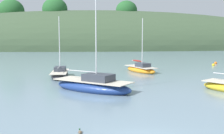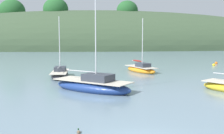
% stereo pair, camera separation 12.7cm
% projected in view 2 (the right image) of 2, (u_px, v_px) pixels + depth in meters
% --- Properties ---
extents(far_shoreline_hill, '(150.00, 36.00, 27.54)m').
position_uv_depth(far_shoreline_hill, '(97.00, 48.00, 96.30)').
color(far_shoreline_hill, '#384C33').
rests_on(far_shoreline_hill, ground).
extents(sailboat_orange_cutter, '(7.51, 6.50, 9.76)m').
position_uv_depth(sailboat_orange_cutter, '(93.00, 86.00, 25.60)').
color(sailboat_orange_cutter, navy).
rests_on(sailboat_orange_cutter, ground).
extents(sailboat_teal_outer, '(3.99, 5.89, 6.90)m').
position_uv_depth(sailboat_teal_outer, '(141.00, 69.00, 38.02)').
color(sailboat_teal_outer, orange).
rests_on(sailboat_teal_outer, ground).
extents(sailboat_white_near, '(1.88, 5.47, 6.90)m').
position_uv_depth(sailboat_white_near, '(60.00, 74.00, 33.46)').
color(sailboat_white_near, '#232328').
rests_on(sailboat_white_near, ground).
extents(mooring_buoy_channel, '(0.44, 0.44, 0.54)m').
position_uv_depth(mooring_buoy_channel, '(214.00, 65.00, 45.19)').
color(mooring_buoy_channel, yellow).
rests_on(mooring_buoy_channel, ground).
extents(mooring_buoy_inner, '(0.44, 0.44, 0.54)m').
position_uv_depth(mooring_buoy_inner, '(216.00, 63.00, 47.98)').
color(mooring_buoy_inner, orange).
rests_on(mooring_buoy_inner, ground).
extents(duck_straggler, '(0.24, 0.43, 0.24)m').
position_uv_depth(duck_straggler, '(79.00, 132.00, 14.83)').
color(duck_straggler, brown).
rests_on(duck_straggler, ground).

